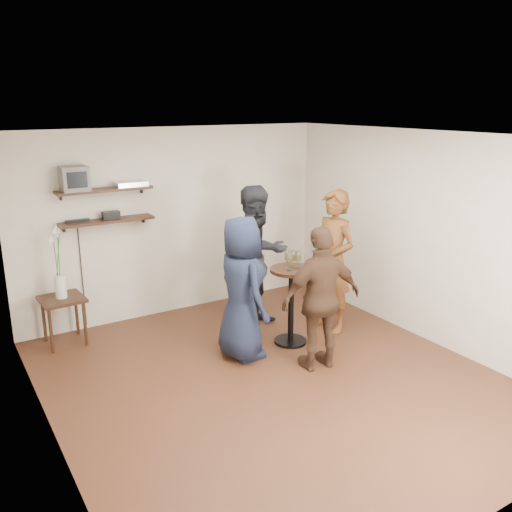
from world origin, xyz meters
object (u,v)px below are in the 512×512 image
(crt_monitor, at_px, (74,179))
(person_brown, at_px, (321,299))
(side_table, at_px, (63,305))
(person_navy, at_px, (242,288))
(dvd_deck, at_px, (131,184))
(person_plaid, at_px, (332,261))
(radio, at_px, (111,215))
(person_dark, at_px, (258,257))
(drinks_table, at_px, (291,295))

(crt_monitor, distance_m, person_brown, 3.32)
(side_table, distance_m, person_navy, 2.27)
(dvd_deck, distance_m, person_plaid, 2.79)
(dvd_deck, bearing_deg, person_plaid, -37.66)
(crt_monitor, distance_m, radio, 0.65)
(person_dark, bearing_deg, drinks_table, -90.00)
(side_table, relative_size, person_navy, 0.36)
(crt_monitor, relative_size, person_dark, 0.17)
(person_plaid, bearing_deg, radio, -130.26)
(crt_monitor, bearing_deg, person_navy, -50.47)
(radio, height_order, person_brown, person_brown)
(person_dark, xyz_separation_m, person_navy, (-0.65, -0.70, -0.10))
(radio, height_order, person_navy, person_navy)
(crt_monitor, distance_m, side_table, 1.56)
(dvd_deck, bearing_deg, crt_monitor, 180.00)
(dvd_deck, bearing_deg, person_navy, -68.10)
(dvd_deck, xyz_separation_m, person_plaid, (2.07, -1.60, -0.96))
(person_dark, bearing_deg, person_brown, -95.85)
(side_table, xyz_separation_m, person_plaid, (3.11, -1.39, 0.43))
(side_table, distance_m, person_brown, 3.18)
(radio, relative_size, person_navy, 0.13)
(radio, distance_m, person_plaid, 2.91)
(radio, bearing_deg, crt_monitor, 180.00)
(crt_monitor, bearing_deg, person_brown, -50.01)
(person_brown, bearing_deg, side_table, -35.55)
(person_brown, bearing_deg, crt_monitor, -42.53)
(person_dark, bearing_deg, side_table, 157.78)
(side_table, relative_size, person_plaid, 0.32)
(person_dark, height_order, person_navy, person_dark)
(dvd_deck, height_order, person_navy, dvd_deck)
(dvd_deck, relative_size, radio, 1.82)
(drinks_table, bearing_deg, side_table, 148.67)
(drinks_table, height_order, person_brown, person_brown)
(radio, relative_size, side_table, 0.36)
(side_table, bearing_deg, radio, 15.59)
(radio, height_order, side_table, radio)
(drinks_table, height_order, person_navy, person_navy)
(dvd_deck, bearing_deg, side_table, -168.60)
(radio, bearing_deg, person_brown, -56.51)
(person_dark, bearing_deg, person_navy, -137.32)
(radio, distance_m, person_navy, 2.04)
(person_brown, bearing_deg, person_plaid, -128.20)
(dvd_deck, height_order, side_table, dvd_deck)
(crt_monitor, height_order, radio, crt_monitor)
(person_plaid, relative_size, person_dark, 0.98)
(crt_monitor, bearing_deg, dvd_deck, 0.00)
(person_navy, distance_m, person_brown, 0.93)
(crt_monitor, height_order, person_brown, crt_monitor)
(crt_monitor, height_order, person_plaid, crt_monitor)
(person_plaid, bearing_deg, person_dark, -135.95)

